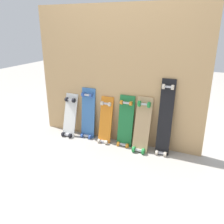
# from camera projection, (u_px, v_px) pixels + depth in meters

# --- Properties ---
(ground_plane) EXTENTS (12.00, 12.00, 0.00)m
(ground_plane) POSITION_uv_depth(u_px,v_px,m) (114.00, 141.00, 3.25)
(ground_plane) COLOR #9E9991
(plywood_wall_panel) EXTENTS (2.24, 0.04, 1.73)m
(plywood_wall_panel) POSITION_uv_depth(u_px,v_px,m) (117.00, 77.00, 3.02)
(plywood_wall_panel) COLOR tan
(plywood_wall_panel) RESTS_ON ground
(skateboard_white) EXTENTS (0.19, 0.24, 0.65)m
(skateboard_white) POSITION_uv_depth(u_px,v_px,m) (70.00, 117.00, 3.37)
(skateboard_white) COLOR silver
(skateboard_white) RESTS_ON ground
(skateboard_blue) EXTENTS (0.20, 0.16, 0.76)m
(skateboard_blue) POSITION_uv_depth(u_px,v_px,m) (88.00, 115.00, 3.29)
(skateboard_blue) COLOR #386BAD
(skateboard_blue) RESTS_ON ground
(skateboard_orange) EXTENTS (0.17, 0.21, 0.68)m
(skateboard_orange) POSITION_uv_depth(u_px,v_px,m) (105.00, 123.00, 3.17)
(skateboard_orange) COLOR orange
(skateboard_orange) RESTS_ON ground
(skateboard_green) EXTENTS (0.20, 0.18, 0.72)m
(skateboard_green) POSITION_uv_depth(u_px,v_px,m) (125.00, 124.00, 3.07)
(skateboard_green) COLOR #1E7238
(skateboard_green) RESTS_ON ground
(skateboard_natural) EXTENTS (0.20, 0.26, 0.73)m
(skateboard_natural) POSITION_uv_depth(u_px,v_px,m) (142.00, 127.00, 2.94)
(skateboard_natural) COLOR tan
(skateboard_natural) RESTS_ON ground
(skateboard_black) EXTENTS (0.17, 0.20, 0.98)m
(skateboard_black) POSITION_uv_depth(u_px,v_px,m) (165.00, 121.00, 2.82)
(skateboard_black) COLOR black
(skateboard_black) RESTS_ON ground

